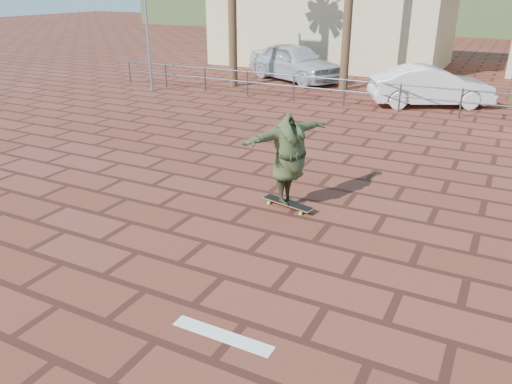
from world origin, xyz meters
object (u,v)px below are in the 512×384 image
at_px(longboard, 288,203).
at_px(car_white, 431,86).
at_px(skateboarder, 289,159).
at_px(car_silver, 295,62).

height_order(longboard, car_white, car_white).
relative_size(skateboarder, car_white, 0.52).
bearing_deg(car_silver, longboard, -131.76).
xyz_separation_m(longboard, car_white, (0.93, 10.70, 0.62)).
bearing_deg(longboard, skateboarder, -167.06).
relative_size(longboard, skateboarder, 0.53).
relative_size(longboard, car_white, 0.27).
bearing_deg(car_white, longboard, 148.52).
bearing_deg(skateboarder, car_white, 14.62).
relative_size(car_silver, car_white, 1.14).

